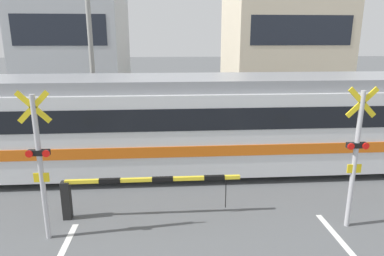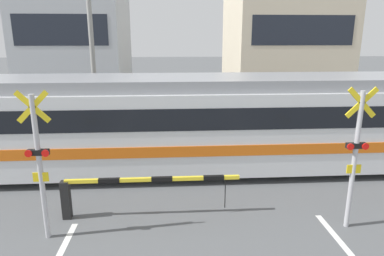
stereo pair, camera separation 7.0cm
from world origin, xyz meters
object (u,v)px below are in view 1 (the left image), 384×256
crossing_barrier_near (118,188)px  crossing_barrier_far (232,124)px  commuter_train (241,120)px  crossing_signal_right (356,153)px  crossing_signal_left (40,160)px

crossing_barrier_near → crossing_barrier_far: 7.22m
crossing_barrier_far → commuter_train: bearing=-95.4°
commuter_train → crossing_barrier_near: 4.88m
crossing_barrier_far → crossing_signal_right: bearing=-78.1°
commuter_train → crossing_signal_left: 6.44m
commuter_train → crossing_barrier_far: 3.10m
commuter_train → crossing_signal_right: 4.28m
crossing_signal_right → crossing_barrier_far: bearing=101.9°
commuter_train → crossing_signal_right: crossing_signal_right is taller
crossing_barrier_far → crossing_signal_right: 7.10m
crossing_barrier_near → crossing_signal_right: size_ratio=1.32×
crossing_barrier_far → crossing_signal_right: crossing_signal_right is taller
crossing_signal_left → crossing_signal_right: size_ratio=1.00×
crossing_barrier_near → crossing_barrier_far: (3.94, 6.05, 0.00)m
crossing_barrier_near → crossing_signal_right: 5.55m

